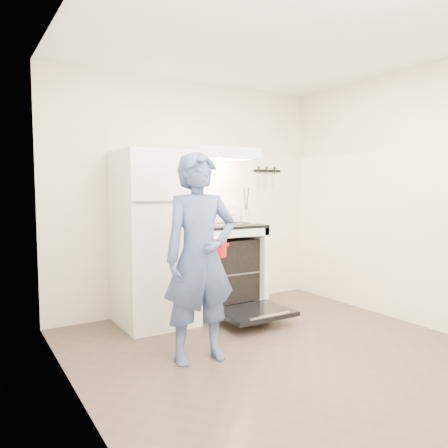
{
  "coord_description": "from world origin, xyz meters",
  "views": [
    {
      "loc": [
        -2.21,
        -2.55,
        1.35
      ],
      "look_at": [
        -0.05,
        1.0,
        1.0
      ],
      "focal_mm": 35.0,
      "sensor_mm": 36.0,
      "label": 1
    }
  ],
  "objects_px": {
    "refrigerator": "(154,238)",
    "stove_body": "(223,269)",
    "tea_kettle": "(194,210)",
    "person": "(200,258)",
    "dutch_oven": "(210,248)"
  },
  "relations": [
    {
      "from": "refrigerator",
      "to": "stove_body",
      "type": "xyz_separation_m",
      "value": [
        0.81,
        0.02,
        -0.39
      ]
    },
    {
      "from": "stove_body",
      "to": "tea_kettle",
      "type": "xyz_separation_m",
      "value": [
        -0.3,
        0.1,
        0.65
      ]
    },
    {
      "from": "stove_body",
      "to": "person",
      "type": "xyz_separation_m",
      "value": [
        -0.87,
        -1.08,
        0.35
      ]
    },
    {
      "from": "stove_body",
      "to": "dutch_oven",
      "type": "height_order",
      "value": "dutch_oven"
    },
    {
      "from": "tea_kettle",
      "to": "person",
      "type": "xyz_separation_m",
      "value": [
        -0.57,
        -1.18,
        -0.3
      ]
    },
    {
      "from": "dutch_oven",
      "to": "refrigerator",
      "type": "bearing_deg",
      "value": 107.9
    },
    {
      "from": "tea_kettle",
      "to": "dutch_oven",
      "type": "xyz_separation_m",
      "value": [
        -0.28,
        -0.83,
        -0.29
      ]
    },
    {
      "from": "person",
      "to": "dutch_oven",
      "type": "xyz_separation_m",
      "value": [
        0.28,
        0.35,
        0.01
      ]
    },
    {
      "from": "tea_kettle",
      "to": "refrigerator",
      "type": "bearing_deg",
      "value": -166.45
    },
    {
      "from": "tea_kettle",
      "to": "dutch_oven",
      "type": "height_order",
      "value": "tea_kettle"
    },
    {
      "from": "refrigerator",
      "to": "person",
      "type": "xyz_separation_m",
      "value": [
        -0.06,
        -1.06,
        -0.04
      ]
    },
    {
      "from": "refrigerator",
      "to": "dutch_oven",
      "type": "xyz_separation_m",
      "value": [
        0.23,
        -0.71,
        -0.03
      ]
    },
    {
      "from": "stove_body",
      "to": "dutch_oven",
      "type": "distance_m",
      "value": 1.0
    },
    {
      "from": "refrigerator",
      "to": "stove_body",
      "type": "distance_m",
      "value": 0.9
    },
    {
      "from": "tea_kettle",
      "to": "person",
      "type": "distance_m",
      "value": 1.34
    }
  ]
}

